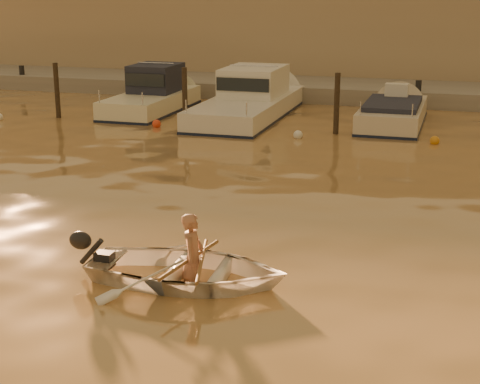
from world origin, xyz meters
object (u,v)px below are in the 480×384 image
(dinghy, at_px, (187,270))
(moored_boat_3, at_px, (393,118))
(moored_boat_2, at_px, (248,100))
(waterfront_building, at_px, (388,33))
(moored_boat_1, at_px, (151,95))
(person, at_px, (193,257))

(dinghy, relative_size, moored_boat_3, 0.57)
(moored_boat_2, distance_m, waterfront_building, 11.79)
(dinghy, relative_size, moored_boat_1, 0.54)
(moored_boat_1, bearing_deg, dinghy, -64.39)
(dinghy, relative_size, waterfront_building, 0.07)
(dinghy, bearing_deg, moored_boat_1, 22.12)
(person, height_order, moored_boat_3, person)
(moored_boat_3, bearing_deg, person, -96.58)
(moored_boat_3, bearing_deg, dinghy, -96.95)
(moored_boat_3, bearing_deg, moored_boat_1, 180.00)
(dinghy, relative_size, person, 2.22)
(person, xyz_separation_m, waterfront_building, (0.34, 26.25, 1.94))
(person, distance_m, moored_boat_1, 16.95)
(person, xyz_separation_m, moored_boat_2, (-3.52, 15.25, 0.17))
(person, relative_size, moored_boat_2, 0.18)
(person, bearing_deg, waterfront_building, -4.23)
(person, height_order, waterfront_building, waterfront_building)
(dinghy, height_order, moored_boat_2, moored_boat_2)
(moored_boat_3, bearing_deg, moored_boat_2, 180.00)
(moored_boat_1, height_order, moored_boat_2, same)
(person, bearing_deg, moored_boat_1, 22.43)
(moored_boat_2, xyz_separation_m, moored_boat_3, (5.28, 0.00, -0.40))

